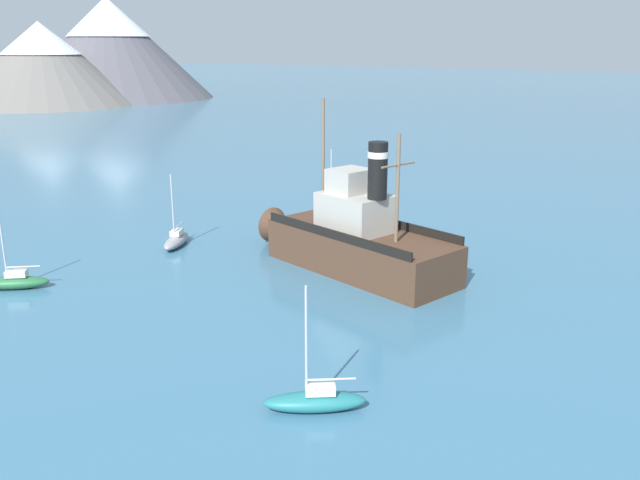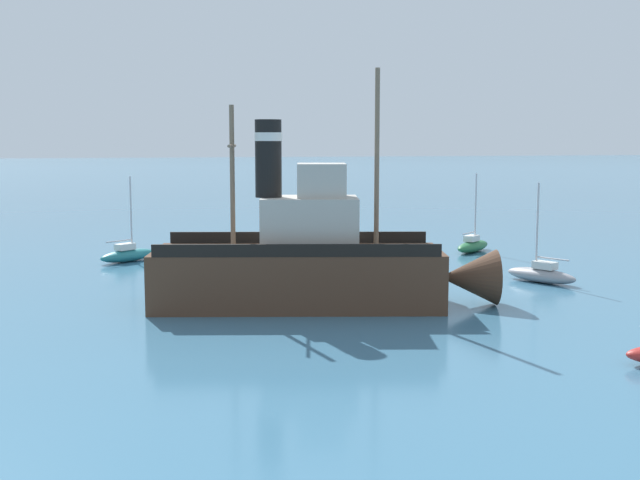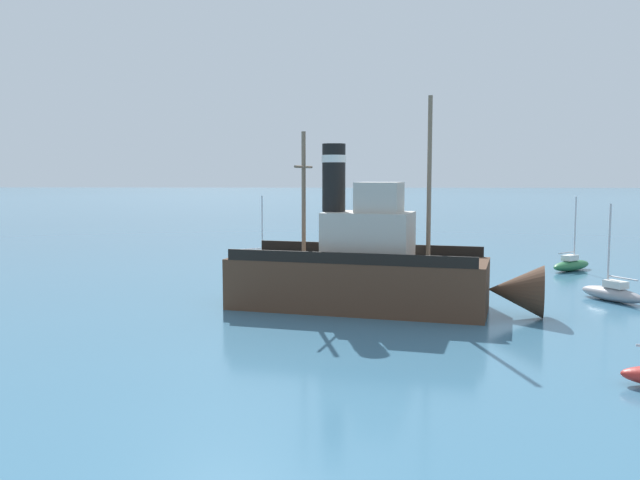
{
  "view_description": "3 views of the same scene",
  "coord_description": "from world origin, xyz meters",
  "px_view_note": "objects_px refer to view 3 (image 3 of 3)",
  "views": [
    {
      "loc": [
        -33.21,
        -20.22,
        13.06
      ],
      "look_at": [
        -1.55,
        1.13,
        1.87
      ],
      "focal_mm": 38.0,
      "sensor_mm": 36.0,
      "label": 1
    },
    {
      "loc": [
        32.15,
        -8.4,
        6.95
      ],
      "look_at": [
        -1.04,
        0.21,
        2.68
      ],
      "focal_mm": 45.0,
      "sensor_mm": 36.0,
      "label": 2
    },
    {
      "loc": [
        31.52,
        -1.39,
        6.35
      ],
      "look_at": [
        -2.65,
        -2.86,
        3.04
      ],
      "focal_mm": 38.0,
      "sensor_mm": 36.0,
      "label": 3
    }
  ],
  "objects_px": {
    "old_tugboat": "(371,271)",
    "sailboat_grey": "(612,293)",
    "sailboat_green": "(571,264)",
    "sailboat_teal": "(259,260)"
  },
  "relations": [
    {
      "from": "old_tugboat",
      "to": "sailboat_teal",
      "type": "relative_size",
      "value": 3.02
    },
    {
      "from": "old_tugboat",
      "to": "sailboat_grey",
      "type": "height_order",
      "value": "old_tugboat"
    },
    {
      "from": "old_tugboat",
      "to": "sailboat_teal",
      "type": "bearing_deg",
      "value": -153.59
    },
    {
      "from": "old_tugboat",
      "to": "sailboat_green",
      "type": "bearing_deg",
      "value": 134.36
    },
    {
      "from": "sailboat_grey",
      "to": "sailboat_green",
      "type": "xyz_separation_m",
      "value": [
        -10.85,
        1.45,
        0.0
      ]
    },
    {
      "from": "sailboat_grey",
      "to": "sailboat_teal",
      "type": "height_order",
      "value": "same"
    },
    {
      "from": "old_tugboat",
      "to": "sailboat_grey",
      "type": "xyz_separation_m",
      "value": [
        -2.54,
        12.24,
        -1.4
      ]
    },
    {
      "from": "sailboat_grey",
      "to": "sailboat_green",
      "type": "relative_size",
      "value": 1.0
    },
    {
      "from": "old_tugboat",
      "to": "sailboat_teal",
      "type": "distance_m",
      "value": 16.49
    },
    {
      "from": "sailboat_grey",
      "to": "sailboat_teal",
      "type": "distance_m",
      "value": 23.03
    }
  ]
}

